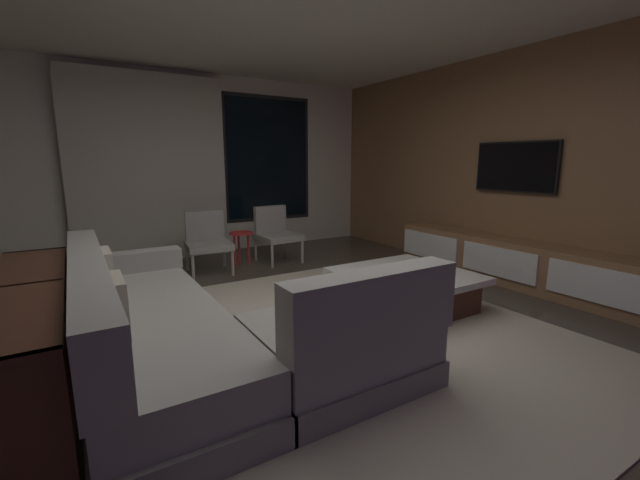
{
  "coord_description": "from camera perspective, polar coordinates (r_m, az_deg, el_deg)",
  "views": [
    {
      "loc": [
        -1.52,
        -2.64,
        1.41
      ],
      "look_at": [
        0.59,
        0.79,
        0.63
      ],
      "focal_mm": 22.63,
      "sensor_mm": 36.0,
      "label": 1
    }
  ],
  "objects": [
    {
      "name": "console_table_behind_couch",
      "position": [
        2.9,
        -35.77,
        -11.09
      ],
      "size": [
        0.4,
        2.1,
        0.74
      ],
      "color": "#4C2A1B",
      "rests_on": "floor"
    },
    {
      "name": "floor",
      "position": [
        3.36,
        -1.56,
        -13.82
      ],
      "size": [
        9.2,
        9.2,
        0.0
      ],
      "primitive_type": "plane",
      "color": "#473D33"
    },
    {
      "name": "accent_chair_near_window",
      "position": [
        5.8,
        -6.32,
        1.27
      ],
      "size": [
        0.57,
        0.59,
        0.78
      ],
      "color": "#B2ADA0",
      "rests_on": "floor"
    },
    {
      "name": "media_console",
      "position": [
        5.2,
        25.63,
        -2.95
      ],
      "size": [
        0.46,
        3.1,
        0.52
      ],
      "color": "#8E6642",
      "rests_on": "floor"
    },
    {
      "name": "side_stool",
      "position": [
        5.64,
        -11.12,
        0.24
      ],
      "size": [
        0.32,
        0.32,
        0.46
      ],
      "color": "red",
      "rests_on": "floor"
    },
    {
      "name": "coffee_table",
      "position": [
        4.03,
        11.89,
        -6.89
      ],
      "size": [
        1.16,
        1.16,
        0.36
      ],
      "color": "#4C2A1B",
      "rests_on": "floor"
    },
    {
      "name": "back_wall_with_window",
      "position": [
        6.43,
        -18.73,
        9.86
      ],
      "size": [
        6.6,
        0.3,
        2.7
      ],
      "color": "silver",
      "rests_on": "floor"
    },
    {
      "name": "book_stack_on_coffee_table",
      "position": [
        4.01,
        15.0,
        -3.99
      ],
      "size": [
        0.3,
        0.2,
        0.08
      ],
      "color": "#9EC58A",
      "rests_on": "coffee_table"
    },
    {
      "name": "media_wall",
      "position": [
        5.29,
        28.84,
        9.03
      ],
      "size": [
        0.12,
        7.8,
        2.7
      ],
      "color": "#8E6642",
      "rests_on": "floor"
    },
    {
      "name": "accent_chair_by_curtain",
      "position": [
        5.39,
        -15.66,
        0.18
      ],
      "size": [
        0.6,
        0.62,
        0.78
      ],
      "color": "#B2ADA0",
      "rests_on": "floor"
    },
    {
      "name": "mounted_tv",
      "position": [
        5.33,
        25.9,
        9.29
      ],
      "size": [
        0.05,
        1.01,
        0.59
      ],
      "color": "black"
    },
    {
      "name": "sectional_couch",
      "position": [
        2.88,
        -16.87,
        -12.36
      ],
      "size": [
        1.98,
        2.5,
        0.82
      ],
      "color": "gray",
      "rests_on": "floor"
    },
    {
      "name": "area_rug",
      "position": [
        3.45,
        4.47,
        -13.01
      ],
      "size": [
        3.2,
        3.8,
        0.01
      ],
      "primitive_type": "cube",
      "color": "beige",
      "rests_on": "floor"
    }
  ]
}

